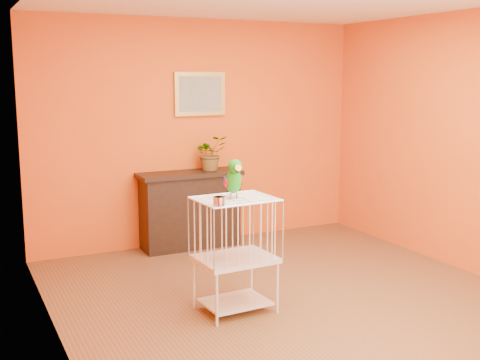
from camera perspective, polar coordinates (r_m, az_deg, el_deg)
ground at (r=5.38m, az=5.58°, el=-11.52°), size 4.50×4.50×0.00m
room_shell at (r=5.03m, az=5.88°, el=5.54°), size 4.50×4.50×4.50m
console_cabinet at (r=6.92m, az=-4.74°, el=-2.82°), size 1.18×0.43×0.88m
potted_plant at (r=6.86m, az=-2.62°, el=2.14°), size 0.39×0.43×0.31m
framed_picture at (r=7.00m, az=-3.80°, el=8.15°), size 0.62×0.04×0.50m
birdcage at (r=5.03m, az=-0.46°, el=-6.95°), size 0.65×0.51×0.97m
feed_cup at (r=4.63m, az=-2.00°, el=-2.01°), size 0.10×0.10×0.07m
parrot at (r=4.89m, az=-0.59°, el=0.17°), size 0.16×0.30×0.33m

